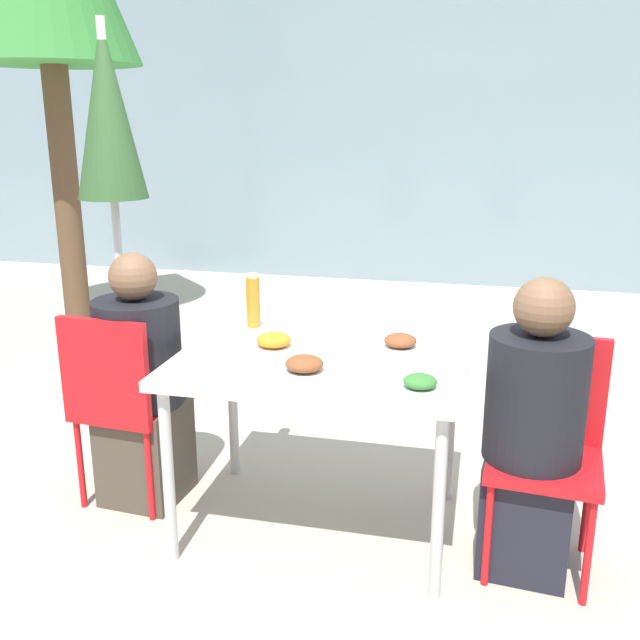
% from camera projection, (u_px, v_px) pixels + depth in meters
% --- Properties ---
extents(ground_plane, '(24.00, 24.00, 0.00)m').
position_uv_depth(ground_plane, '(320.00, 525.00, 2.99)').
color(ground_plane, '#B2A893').
extents(building_facade, '(10.00, 0.20, 3.00)m').
position_uv_depth(building_facade, '(430.00, 132.00, 7.04)').
color(building_facade, gray).
rests_on(building_facade, ground).
extents(dining_table, '(1.12, 0.83, 0.75)m').
position_uv_depth(dining_table, '(320.00, 373.00, 2.80)').
color(dining_table, white).
rests_on(dining_table, ground).
extents(chair_left, '(0.43, 0.43, 0.87)m').
position_uv_depth(chair_left, '(121.00, 395.00, 3.03)').
color(chair_left, red).
rests_on(chair_left, ground).
extents(person_left, '(0.36, 0.36, 1.11)m').
position_uv_depth(person_left, '(141.00, 389.00, 3.08)').
color(person_left, '#473D33').
rests_on(person_left, ground).
extents(chair_right, '(0.44, 0.44, 0.87)m').
position_uv_depth(chair_right, '(547.00, 435.00, 2.65)').
color(chair_right, red).
rests_on(chair_right, ground).
extents(person_right, '(0.35, 0.35, 1.12)m').
position_uv_depth(person_right, '(532.00, 439.00, 2.59)').
color(person_right, black).
rests_on(person_right, ground).
extents(closed_umbrella, '(0.36, 0.36, 2.11)m').
position_uv_depth(closed_umbrella, '(109.00, 134.00, 3.55)').
color(closed_umbrella, '#333333').
rests_on(closed_umbrella, ground).
extents(plate_0, '(0.26, 0.26, 0.07)m').
position_uv_depth(plate_0, '(304.00, 368.00, 2.58)').
color(plate_0, white).
rests_on(plate_0, dining_table).
extents(plate_1, '(0.25, 0.25, 0.07)m').
position_uv_depth(plate_1, '(274.00, 344.00, 2.86)').
color(plate_1, white).
rests_on(plate_1, dining_table).
extents(plate_2, '(0.24, 0.24, 0.07)m').
position_uv_depth(plate_2, '(400.00, 344.00, 2.86)').
color(plate_2, white).
rests_on(plate_2, dining_table).
extents(plate_3, '(0.21, 0.21, 0.06)m').
position_uv_depth(plate_3, '(420.00, 385.00, 2.43)').
color(plate_3, white).
rests_on(plate_3, dining_table).
extents(bottle, '(0.06, 0.06, 0.24)m').
position_uv_depth(bottle, '(253.00, 301.00, 3.15)').
color(bottle, '#B7751E').
rests_on(bottle, dining_table).
extents(drinking_cup, '(0.06, 0.06, 0.10)m').
position_uv_depth(drinking_cup, '(333.00, 325.00, 3.02)').
color(drinking_cup, silver).
rests_on(drinking_cup, dining_table).
extents(salad_bowl, '(0.14, 0.14, 0.05)m').
position_uv_depth(salad_bowl, '(337.00, 344.00, 2.85)').
color(salad_bowl, white).
rests_on(salad_bowl, dining_table).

